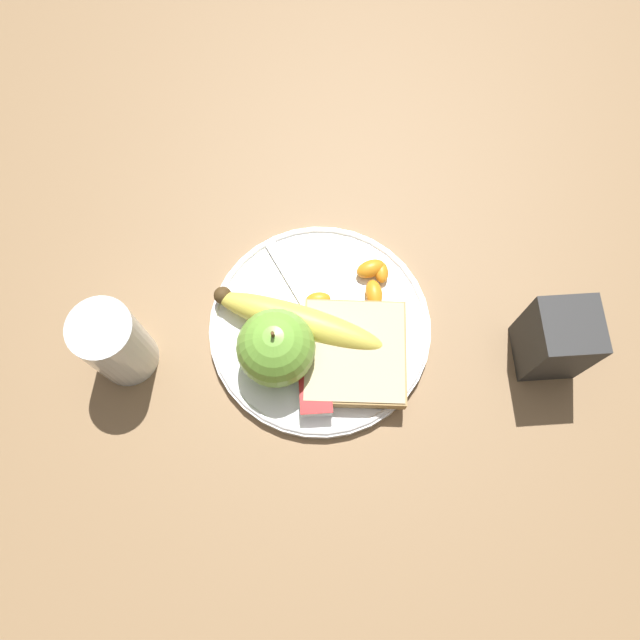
# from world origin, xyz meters

# --- Properties ---
(ground_plane) EXTENTS (3.00, 3.00, 0.00)m
(ground_plane) POSITION_xyz_m (0.00, 0.00, 0.00)
(ground_plane) COLOR olive
(plate) EXTENTS (0.24, 0.24, 0.01)m
(plate) POSITION_xyz_m (0.00, 0.00, 0.01)
(plate) COLOR white
(plate) RESTS_ON ground_plane
(juice_glass) EXTENTS (0.06, 0.06, 0.10)m
(juice_glass) POSITION_xyz_m (0.02, -0.21, 0.05)
(juice_glass) COLOR silver
(juice_glass) RESTS_ON ground_plane
(apple) EXTENTS (0.08, 0.08, 0.09)m
(apple) POSITION_xyz_m (0.03, -0.05, 0.05)
(apple) COLOR #72B23D
(apple) RESTS_ON plate
(banana) EXTENTS (0.10, 0.19, 0.04)m
(banana) POSITION_xyz_m (-0.00, -0.02, 0.03)
(banana) COLOR #E0CC4C
(banana) RESTS_ON plate
(bread_slice) EXTENTS (0.12, 0.12, 0.02)m
(bread_slice) POSITION_xyz_m (0.04, 0.03, 0.02)
(bread_slice) COLOR #AB8751
(bread_slice) RESTS_ON plate
(fork) EXTENTS (0.17, 0.10, 0.00)m
(fork) POSITION_xyz_m (-0.01, -0.00, 0.01)
(fork) COLOR silver
(fork) RESTS_ON plate
(jam_packet) EXTENTS (0.04, 0.03, 0.02)m
(jam_packet) POSITION_xyz_m (0.08, -0.01, 0.02)
(jam_packet) COLOR white
(jam_packet) RESTS_ON plate
(orange_segment_0) EXTENTS (0.03, 0.04, 0.02)m
(orange_segment_0) POSITION_xyz_m (-0.06, 0.06, 0.02)
(orange_segment_0) COLOR orange
(orange_segment_0) RESTS_ON plate
(orange_segment_1) EXTENTS (0.03, 0.02, 0.01)m
(orange_segment_1) POSITION_xyz_m (-0.06, 0.07, 0.02)
(orange_segment_1) COLOR orange
(orange_segment_1) RESTS_ON plate
(orange_segment_2) EXTENTS (0.03, 0.02, 0.01)m
(orange_segment_2) POSITION_xyz_m (-0.01, 0.02, 0.02)
(orange_segment_2) COLOR orange
(orange_segment_2) RESTS_ON plate
(orange_segment_3) EXTENTS (0.03, 0.03, 0.01)m
(orange_segment_3) POSITION_xyz_m (0.01, -0.00, 0.02)
(orange_segment_3) COLOR orange
(orange_segment_3) RESTS_ON plate
(orange_segment_4) EXTENTS (0.03, 0.04, 0.02)m
(orange_segment_4) POSITION_xyz_m (0.01, 0.02, 0.02)
(orange_segment_4) COLOR orange
(orange_segment_4) RESTS_ON plate
(orange_segment_5) EXTENTS (0.03, 0.02, 0.02)m
(orange_segment_5) POSITION_xyz_m (-0.03, 0.06, 0.02)
(orange_segment_5) COLOR orange
(orange_segment_5) RESTS_ON plate
(orange_segment_6) EXTENTS (0.02, 0.03, 0.02)m
(orange_segment_6) POSITION_xyz_m (-0.03, 0.00, 0.02)
(orange_segment_6) COLOR orange
(orange_segment_6) RESTS_ON plate
(condiment_caddy) EXTENTS (0.06, 0.06, 0.10)m
(condiment_caddy) POSITION_xyz_m (0.04, 0.24, 0.05)
(condiment_caddy) COLOR #2D2D2D
(condiment_caddy) RESTS_ON ground_plane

